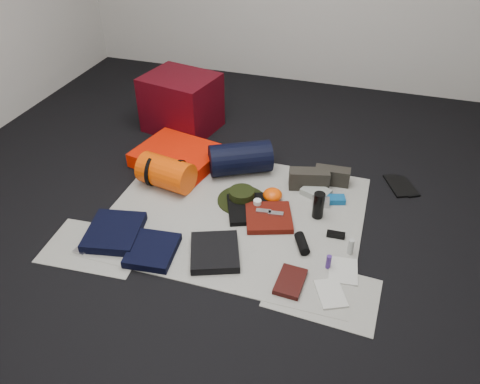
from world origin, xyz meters
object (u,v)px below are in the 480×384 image
(stuff_sack, at_px, (166,173))
(paperback_book, at_px, (290,282))
(red_cabinet, at_px, (182,103))
(sleeping_pad, at_px, (178,156))
(compact_camera, at_px, (321,202))
(navy_duffel, at_px, (240,158))
(water_bottle, at_px, (318,205))

(stuff_sack, height_order, paperback_book, stuff_sack)
(red_cabinet, bearing_deg, sleeping_pad, -59.50)
(sleeping_pad, height_order, compact_camera, sleeping_pad)
(stuff_sack, distance_m, navy_duffel, 0.54)
(red_cabinet, height_order, sleeping_pad, red_cabinet)
(stuff_sack, bearing_deg, navy_duffel, 36.51)
(paperback_book, bearing_deg, water_bottle, 89.61)
(sleeping_pad, distance_m, water_bottle, 1.16)
(red_cabinet, bearing_deg, navy_duffel, -25.58)
(water_bottle, bearing_deg, paperback_book, -93.75)
(stuff_sack, bearing_deg, compact_camera, 5.98)
(water_bottle, height_order, compact_camera, water_bottle)
(red_cabinet, xyz_separation_m, water_bottle, (1.29, -0.84, -0.13))
(navy_duffel, bearing_deg, sleeping_pad, 153.68)
(red_cabinet, relative_size, water_bottle, 3.06)
(red_cabinet, distance_m, paperback_book, 1.93)
(red_cabinet, bearing_deg, stuff_sack, -62.83)
(navy_duffel, bearing_deg, paperback_book, -86.67)
(stuff_sack, bearing_deg, red_cabinet, 105.55)
(sleeping_pad, bearing_deg, stuff_sack, -80.33)
(navy_duffel, distance_m, paperback_book, 1.12)
(red_cabinet, bearing_deg, paperback_book, -37.88)
(navy_duffel, relative_size, compact_camera, 3.90)
(stuff_sack, xyz_separation_m, water_bottle, (1.06, -0.02, -0.02))
(water_bottle, distance_m, paperback_book, 0.62)
(red_cabinet, relative_size, sleeping_pad, 0.94)
(stuff_sack, bearing_deg, paperback_book, -31.99)
(stuff_sack, height_order, compact_camera, stuff_sack)
(stuff_sack, bearing_deg, sleeping_pad, 99.67)
(sleeping_pad, bearing_deg, red_cabinet, 108.88)
(water_bottle, xyz_separation_m, compact_camera, (-0.00, 0.13, -0.07))
(sleeping_pad, bearing_deg, water_bottle, -16.45)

